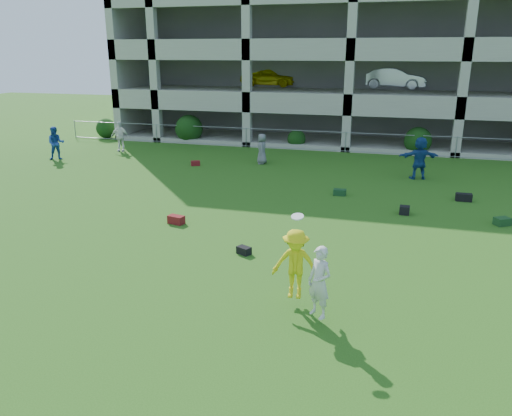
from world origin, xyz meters
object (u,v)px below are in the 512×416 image
(bystander_b, at_px, (120,136))
(parking_garage, at_px, (363,45))
(bystander_c, at_px, (262,149))
(crate_d, at_px, (404,210))
(frisbee_contest, at_px, (301,268))
(bystander_a, at_px, (56,143))
(bystander_d, at_px, (420,158))

(bystander_b, xyz_separation_m, parking_garage, (12.70, 11.94, 5.15))
(bystander_b, distance_m, bystander_c, 8.90)
(crate_d, xyz_separation_m, parking_garage, (-3.29, 19.70, 5.86))
(bystander_c, bearing_deg, frisbee_contest, 2.72)
(bystander_b, height_order, frisbee_contest, frisbee_contest)
(bystander_a, relative_size, bystander_c, 1.14)
(bystander_a, relative_size, bystander_b, 1.02)
(bystander_a, bearing_deg, bystander_c, -23.40)
(bystander_b, bearing_deg, frisbee_contest, -61.72)
(parking_garage, bearing_deg, bystander_b, -136.77)
(bystander_c, xyz_separation_m, crate_d, (7.15, -6.75, -0.63))
(bystander_b, bearing_deg, bystander_a, -137.72)
(bystander_c, bearing_deg, bystander_a, -95.17)
(parking_garage, bearing_deg, frisbee_contest, -87.97)
(bystander_c, distance_m, crate_d, 9.86)
(bystander_a, xyz_separation_m, parking_garage, (14.79, 14.95, 5.12))
(bystander_a, height_order, bystander_d, bystander_d)
(crate_d, height_order, frisbee_contest, frisbee_contest)
(bystander_a, height_order, crate_d, bystander_a)
(bystander_b, distance_m, crate_d, 17.79)
(bystander_c, distance_m, frisbee_contest, 15.42)
(bystander_a, height_order, parking_garage, parking_garage)
(bystander_a, bearing_deg, frisbee_contest, -72.49)
(bystander_d, xyz_separation_m, crate_d, (-0.61, -5.60, -0.82))
(bystander_a, xyz_separation_m, bystander_d, (18.69, 0.85, 0.08))
(bystander_c, distance_m, bystander_d, 7.85)
(bystander_d, bearing_deg, bystander_c, -23.42)
(bystander_a, distance_m, bystander_b, 3.66)
(bystander_a, bearing_deg, crate_d, -48.50)
(bystander_b, height_order, bystander_c, bystander_b)
(bystander_c, xyz_separation_m, bystander_d, (7.76, -1.15, 0.19))
(bystander_d, height_order, frisbee_contest, frisbee_contest)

